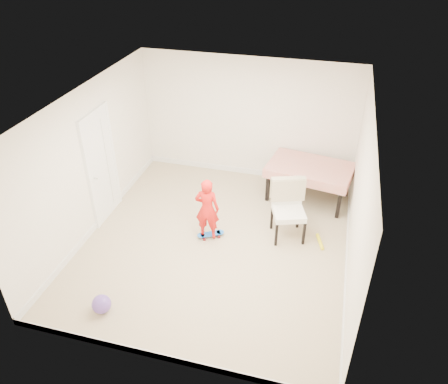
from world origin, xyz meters
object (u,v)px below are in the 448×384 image
(child, at_px, (207,211))
(skateboard, at_px, (211,235))
(dining_table, at_px, (308,182))
(balloon, at_px, (101,304))
(dining_chair, at_px, (289,211))

(child, bearing_deg, skateboard, -159.67)
(dining_table, height_order, child, child)
(skateboard, relative_size, balloon, 1.75)
(dining_table, height_order, dining_chair, dining_chair)
(child, bearing_deg, balloon, 60.87)
(child, distance_m, balloon, 2.32)
(dining_chair, distance_m, balloon, 3.42)
(dining_table, bearing_deg, dining_chair, -89.83)
(dining_table, height_order, skateboard, dining_table)
(dining_table, xyz_separation_m, dining_chair, (-0.22, -1.34, 0.17))
(skateboard, bearing_deg, dining_table, 18.00)
(skateboard, bearing_deg, dining_chair, -14.09)
(dining_chair, height_order, balloon, dining_chair)
(child, bearing_deg, dining_table, -135.58)
(skateboard, bearing_deg, balloon, -146.89)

